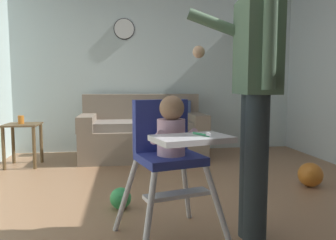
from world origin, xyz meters
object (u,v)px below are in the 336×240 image
object	(u,v)px
high_chair	(170,143)
side_table	(23,135)
toy_ball	(121,198)
couch	(143,133)
adult_standing	(255,89)
toy_ball_second	(310,175)
wall_clock	(124,29)
sippy_cup	(21,120)

from	to	relation	value
high_chair	side_table	world-z (taller)	high_chair
high_chair	toy_ball	world-z (taller)	high_chair
couch	adult_standing	size ratio (longest dim) A/B	0.99
high_chair	toy_ball_second	size ratio (longest dim) A/B	3.91
toy_ball	wall_clock	bearing A→B (deg)	88.56
side_table	wall_clock	xyz separation A→B (m)	(1.24, 0.80, 1.43)
adult_standing	couch	bearing A→B (deg)	-71.56
couch	high_chair	xyz separation A→B (m)	(0.01, -2.50, 0.29)
toy_ball_second	couch	bearing A→B (deg)	134.01
sippy_cup	adult_standing	bearing A→B (deg)	-48.05
toy_ball	sippy_cup	distance (m)	2.04
toy_ball_second	high_chair	bearing A→B (deg)	-148.50
toy_ball_second	side_table	world-z (taller)	side_table
adult_standing	toy_ball	distance (m)	1.36
couch	adult_standing	world-z (taller)	adult_standing
couch	adult_standing	xyz separation A→B (m)	(0.52, -2.56, 0.62)
adult_standing	toy_ball_second	distance (m)	1.64
toy_ball	couch	bearing A→B (deg)	81.11
toy_ball_second	wall_clock	bearing A→B (deg)	130.61
adult_standing	toy_ball_second	bearing A→B (deg)	-128.42
sippy_cup	toy_ball_second	bearing A→B (deg)	-22.54
sippy_cup	wall_clock	bearing A→B (deg)	32.53
couch	high_chair	world-z (taller)	high_chair
wall_clock	sippy_cup	bearing A→B (deg)	-147.47
toy_ball_second	sippy_cup	xyz separation A→B (m)	(-3.01, 1.25, 0.45)
toy_ball_second	wall_clock	size ratio (longest dim) A/B	0.77
toy_ball	wall_clock	size ratio (longest dim) A/B	0.55
side_table	toy_ball	bearing A→B (deg)	-53.26
toy_ball_second	wall_clock	xyz separation A→B (m)	(-1.76, 2.05, 1.69)
adult_standing	wall_clock	bearing A→B (deg)	-69.02
couch	high_chair	size ratio (longest dim) A/B	1.80
couch	side_table	bearing A→B (deg)	-77.66
couch	adult_standing	bearing A→B (deg)	11.45
adult_standing	sippy_cup	distance (m)	3.03
toy_ball_second	adult_standing	bearing A→B (deg)	-135.41
high_chair	side_table	distance (m)	2.65
adult_standing	wall_clock	world-z (taller)	wall_clock
toy_ball_second	wall_clock	distance (m)	3.19
toy_ball	side_table	bearing A→B (deg)	126.74
high_chair	wall_clock	distance (m)	3.21
side_table	wall_clock	bearing A→B (deg)	32.81
wall_clock	couch	bearing A→B (deg)	-63.46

